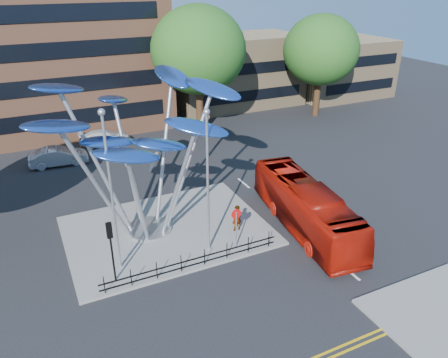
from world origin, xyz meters
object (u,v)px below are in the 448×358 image
tree_far (321,50)px  no_entry_sign_island (236,222)px  parked_car_mid (58,156)px  parked_car_right (105,137)px  leaf_sculpture (138,125)px  street_lamp_left (110,180)px  red_bus (305,207)px  tree_right (198,50)px  traffic_light_island (110,240)px  pedestrian (237,218)px  street_lamp_right (208,170)px

tree_far → no_entry_sign_island: size_ratio=4.41×
parked_car_mid → parked_car_right: bearing=-50.8°
leaf_sculpture → street_lamp_left: leaf_sculpture is taller
red_bus → parked_car_mid: size_ratio=2.30×
tree_right → tree_far: (14.00, 0.00, -0.93)m
leaf_sculpture → no_entry_sign_island: (4.07, -4.16, -5.06)m
no_entry_sign_island → red_bus: bearing=2.2°
traffic_light_island → pedestrian: bearing=11.4°
street_lamp_left → no_entry_sign_island: size_ratio=3.59×
tree_right → street_lamp_right: tree_right is taller
street_lamp_right → parked_car_mid: bearing=110.3°
no_entry_sign_island → red_bus: red_bus is taller
tree_right → pedestrian: (-5.16, -17.92, -7.03)m
street_lamp_left → parked_car_mid: bearing=94.2°
tree_far → red_bus: size_ratio=1.01×
tree_right → leaf_sculpture: 18.37m
tree_far → traffic_light_island: bearing=-144.2°
street_lamp_right → no_entry_sign_island: 3.64m
street_lamp_right → tree_far: bearing=41.5°
leaf_sculpture → parked_car_mid: size_ratio=2.74×
pedestrian → tree_far: bearing=-138.6°
red_bus → pedestrian: red_bus is taller
leaf_sculpture → street_lamp_right: size_ratio=1.53×
street_lamp_right → red_bus: 7.34m
tree_right → leaf_sculpture: (-10.07, -15.32, -1.16)m
street_lamp_right → traffic_light_island: size_ratio=2.42×
traffic_light_island → parked_car_mid: traffic_light_island is taller
tree_far → parked_car_mid: bearing=-175.3°
street_lamp_right → no_entry_sign_island: bearing=-17.9°
leaf_sculpture → tree_right: bearing=56.7°
street_lamp_right → pedestrian: street_lamp_right is taller
no_entry_sign_island → parked_car_right: bearing=98.9°
parked_car_mid → red_bus: bearing=-140.2°
tree_right → traffic_light_island: bearing=-123.7°
tree_far → red_bus: tree_far is taller
traffic_light_island → tree_right: bearing=56.3°
leaf_sculpture → no_entry_sign_island: 7.71m
tree_far → parked_car_mid: 28.50m
tree_right → leaf_sculpture: tree_right is taller
street_lamp_right → traffic_light_island: 6.05m
pedestrian → parked_car_right: pedestrian is taller
street_lamp_left → tree_right: bearing=56.0°
tree_far → no_entry_sign_island: 28.42m
red_bus → no_entry_sign_island: bearing=-170.0°
tree_right → tree_far: tree_right is taller
tree_right → street_lamp_left: tree_right is taller
street_lamp_left → pedestrian: bearing=4.5°
leaf_sculpture → pedestrian: leaf_sculpture is taller
tree_far → pedestrian: 26.94m
street_lamp_right → red_bus: bearing=-2.6°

